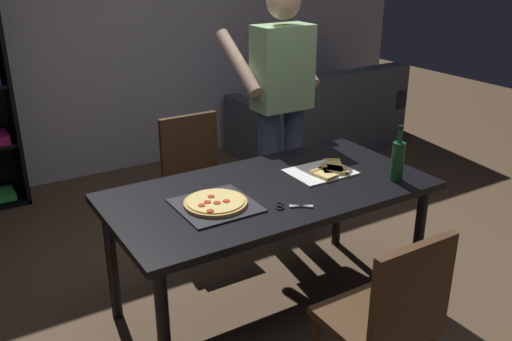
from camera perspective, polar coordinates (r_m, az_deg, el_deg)
The scene contains 11 objects.
ground_plane at distance 3.36m, azimuth 1.38°, elevation -13.60°, with size 12.00×12.00×0.00m, color brown.
back_wall at distance 5.14m, azimuth -15.00°, elevation 15.09°, with size 6.40×0.10×2.80m, color #BCB7C6.
dining_table at distance 3.01m, azimuth 1.50°, elevation -3.08°, with size 1.75×0.89×0.75m.
chair_near_camera at distance 2.48m, azimuth 13.61°, elevation -14.27°, with size 0.42×0.42×0.90m.
chair_far_side at distance 3.83m, azimuth -6.13°, elevation -0.27°, with size 0.42×0.42×0.90m.
couch at distance 5.70m, azimuth 6.65°, elevation 5.02°, with size 1.73×0.92×0.85m.
person_serving_pizza at distance 3.74m, azimuth 2.54°, elevation 7.19°, with size 0.55×0.54×1.75m.
pepperoni_pizza_on_tray at distance 2.78m, azimuth -4.20°, elevation -3.43°, with size 0.38×0.38×0.04m.
pizza_slices_on_towel at distance 3.21m, azimuth 7.21°, elevation -0.01°, with size 0.37×0.28×0.03m.
wine_bottle at distance 3.14m, azimuth 14.40°, elevation 1.06°, with size 0.07×0.07×0.32m.
kitchen_scissors at distance 2.77m, azimuth 3.28°, elevation -3.67°, with size 0.19×0.15×0.01m.
Camera 1 is at (-1.50, -2.28, 1.95)m, focal length 38.81 mm.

